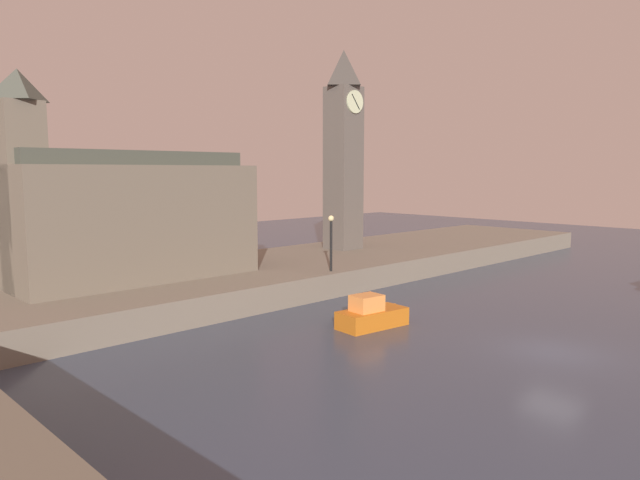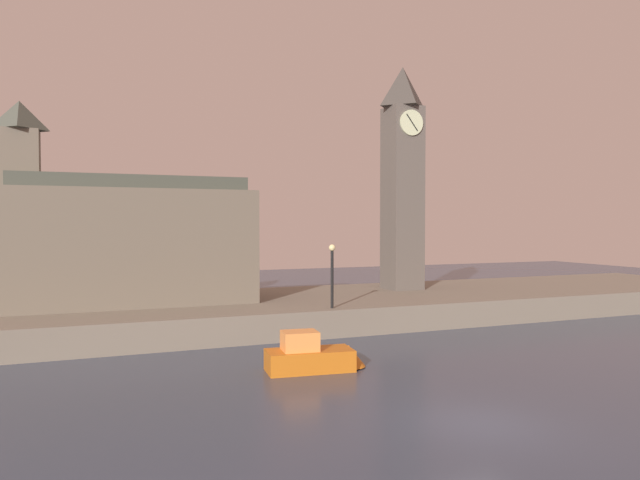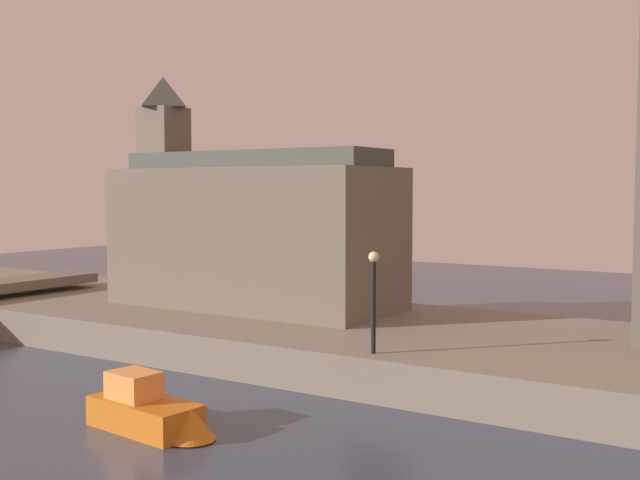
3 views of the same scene
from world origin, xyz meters
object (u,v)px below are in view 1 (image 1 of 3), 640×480
Objects in this scene: clock_tower at (343,148)px; boat_patrol_orange at (377,314)px; parliament_hall at (125,216)px; streetlamp at (331,236)px.

boat_patrol_orange is at bearing -131.15° from clock_tower.
clock_tower is 3.48× the size of boat_patrol_orange.
parliament_hall is 3.06× the size of boat_patrol_orange.
streetlamp is 0.78× the size of boat_patrol_orange.
parliament_hall is (-18.54, -0.47, -4.31)m from clock_tower.
clock_tower is at bearing 39.54° from streetlamp.
clock_tower is at bearing 48.85° from boat_patrol_orange.
boat_patrol_orange is (-3.60, -6.76, -3.11)m from streetlamp.
boat_patrol_orange is (6.64, -13.13, -4.57)m from parliament_hall.
streetlamp is at bearing -31.89° from parliament_hall.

